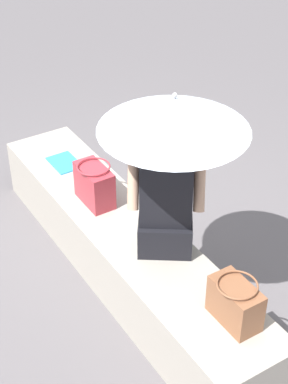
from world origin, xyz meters
The scene contains 7 objects.
ground_plane centered at (0.00, 0.00, 0.00)m, with size 14.00×14.00×0.00m, color #605B5E.
stone_bench centered at (0.00, 0.00, 0.23)m, with size 2.87×0.55×0.46m, color #A8A093.
person_seated centered at (-0.33, -0.11, 0.85)m, with size 0.43×0.50×0.90m.
parasol centered at (-0.41, -0.10, 1.46)m, with size 0.87×0.87×1.13m.
handbag_black centered at (0.34, 0.04, 0.61)m, with size 0.32×0.24×0.30m.
tote_bag_canvas centered at (-1.07, -0.08, 0.59)m, with size 0.31×0.23×0.27m.
magazine centered at (0.91, 0.00, 0.47)m, with size 0.28×0.20×0.01m, color #339ED1.
Camera 1 is at (-2.87, 1.64, 3.06)m, focal length 57.99 mm.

